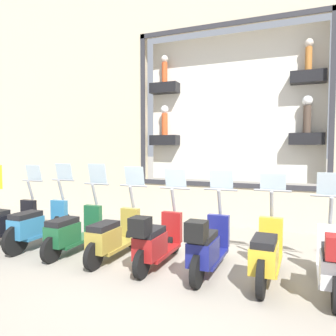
{
  "coord_description": "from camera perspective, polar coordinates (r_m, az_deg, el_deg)",
  "views": [
    {
      "loc": [
        -4.75,
        -1.84,
        2.0
      ],
      "look_at": [
        1.61,
        0.84,
        1.56
      ],
      "focal_mm": 35.0,
      "sensor_mm": 36.0,
      "label": 1
    }
  ],
  "objects": [
    {
      "name": "scooter_white_1",
      "position": [
        5.09,
        26.88,
        -14.38
      ],
      "size": [
        1.79,
        0.61,
        1.6
      ],
      "color": "black",
      "rests_on": "ground_plane"
    },
    {
      "name": "scooter_yellow_2",
      "position": [
        5.18,
        16.74,
        -14.04
      ],
      "size": [
        1.81,
        0.6,
        1.56
      ],
      "color": "black",
      "rests_on": "ground_plane"
    },
    {
      "name": "scooter_red_4",
      "position": [
        5.56,
        -2.17,
        -12.47
      ],
      "size": [
        1.79,
        0.6,
        1.6
      ],
      "color": "black",
      "rests_on": "ground_plane"
    },
    {
      "name": "scooter_teal_7",
      "position": [
        7.12,
        -21.82,
        -9.22
      ],
      "size": [
        1.81,
        0.61,
        1.65
      ],
      "color": "black",
      "rests_on": "ground_plane"
    },
    {
      "name": "ground_plane",
      "position": [
        5.47,
        1.66,
        -17.83
      ],
      "size": [
        120.0,
        120.0,
        0.0
      ],
      "primitive_type": "plane",
      "color": "gray"
    },
    {
      "name": "building_facade",
      "position": [
        9.26,
        10.77,
        26.13
      ],
      "size": [
        1.19,
        36.0,
        10.9
      ],
      "color": "beige",
      "rests_on": "ground_plane"
    },
    {
      "name": "scooter_green_6",
      "position": [
        6.55,
        -16.27,
        -10.49
      ],
      "size": [
        1.79,
        0.61,
        1.66
      ],
      "color": "black",
      "rests_on": "ground_plane"
    },
    {
      "name": "scooter_black_8",
      "position": [
        7.71,
        -26.93,
        -8.32
      ],
      "size": [
        1.79,
        0.61,
        1.6
      ],
      "color": "black",
      "rests_on": "ground_plane"
    },
    {
      "name": "scooter_navy_3",
      "position": [
        5.27,
        6.82,
        -13.31
      ],
      "size": [
        1.8,
        0.6,
        1.6
      ],
      "color": "black",
      "rests_on": "ground_plane"
    },
    {
      "name": "scooter_olive_5",
      "position": [
        6.04,
        -9.64,
        -11.6
      ],
      "size": [
        1.79,
        0.6,
        1.62
      ],
      "color": "black",
      "rests_on": "ground_plane"
    }
  ]
}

